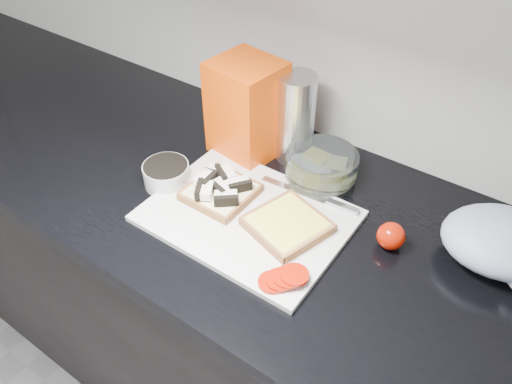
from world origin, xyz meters
TOP-DOWN VIEW (x-y plane):
  - base_cabinet at (0.00, 1.20)m, footprint 3.50×0.60m
  - countertop at (0.00, 1.20)m, footprint 3.50×0.64m
  - cutting_board at (-0.13, 1.15)m, footprint 0.40×0.30m
  - bread_left at (-0.21, 1.16)m, footprint 0.14×0.14m
  - bread_right at (-0.04, 1.16)m, footprint 0.18×0.18m
  - tomato_slices at (0.03, 1.04)m, footprint 0.09×0.09m
  - knife at (-0.02, 1.27)m, footprint 0.23×0.03m
  - seed_tub at (-0.34, 1.13)m, footprint 0.10×0.10m
  - tub_lid at (-0.08, 1.30)m, footprint 0.11×0.11m
  - glass_bowl at (-0.07, 1.34)m, footprint 0.16×0.16m
  - bread_bag at (-0.27, 1.34)m, footprint 0.16×0.15m
  - steel_canister at (-0.16, 1.38)m, footprint 0.09×0.09m
  - grocery_bag at (0.33, 1.32)m, footprint 0.27×0.25m
  - whole_tomatoes at (0.14, 1.24)m, footprint 0.05×0.05m

SIDE VIEW (x-z plane):
  - base_cabinet at x=0.00m, z-range 0.00..0.86m
  - countertop at x=0.00m, z-range 0.86..0.90m
  - tub_lid at x=-0.08m, z-range 0.90..0.91m
  - cutting_board at x=-0.13m, z-range 0.90..0.91m
  - knife at x=-0.02m, z-range 0.91..0.92m
  - tomato_slices at x=0.03m, z-range 0.91..0.93m
  - bread_right at x=-0.04m, z-range 0.91..0.93m
  - bread_left at x=-0.21m, z-range 0.90..0.95m
  - whole_tomatoes at x=0.14m, z-range 0.90..0.95m
  - seed_tub at x=-0.34m, z-range 0.90..0.95m
  - glass_bowl at x=-0.07m, z-range 0.90..0.97m
  - grocery_bag at x=0.33m, z-range 0.90..1.00m
  - steel_canister at x=-0.16m, z-range 0.90..1.11m
  - bread_bag at x=-0.27m, z-range 0.90..1.13m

